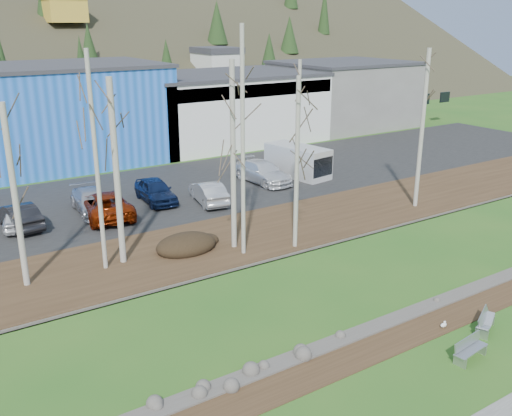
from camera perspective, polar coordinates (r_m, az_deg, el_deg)
ground at (r=23.66m, az=20.66°, el=-13.02°), size 200.00×200.00×0.00m
dirt_strip at (r=24.72m, az=16.72°, el=-11.10°), size 80.00×1.80×0.03m
near_bank_rocks at (r=25.28m, az=14.98°, el=-10.28°), size 80.00×0.80×0.50m
river at (r=27.82m, az=8.72°, el=-7.08°), size 80.00×8.00×0.90m
far_bank_rocks at (r=30.69m, az=3.63°, el=-4.39°), size 80.00×0.80×0.46m
far_bank at (r=33.09m, az=0.31°, el=-2.49°), size 80.00×7.00×0.15m
parking_lot at (r=41.78m, az=-7.67°, el=1.82°), size 80.00×14.00×0.14m
building_blue at (r=52.04m, az=-20.80°, el=8.69°), size 20.40×12.24×8.30m
building_white at (r=58.67m, az=-3.18°, el=10.07°), size 18.36×12.24×6.80m
building_grey at (r=68.02m, az=8.76°, el=11.24°), size 14.28×12.24×7.30m
bench_intact at (r=22.81m, az=20.58°, el=-13.06°), size 1.67×0.67×0.82m
bench_damaged at (r=24.93m, az=21.89°, el=-10.54°), size 1.67×1.16×0.72m
seagull at (r=24.63m, az=18.26°, el=-11.03°), size 0.36×0.19×0.27m
dirt_mound at (r=30.59m, az=-7.00°, el=-3.61°), size 3.36×2.37×0.66m
birch_0 at (r=27.30m, az=-22.95°, el=0.93°), size 0.28×0.28×8.41m
birch_1 at (r=27.69m, az=-15.66°, el=4.20°), size 0.21×0.21×10.50m
birch_2 at (r=28.37m, az=-13.77°, el=3.34°), size 0.31×0.31×9.21m
birch_3 at (r=28.40m, az=-1.33°, el=6.30°), size 0.21×0.21×11.54m
birch_4 at (r=29.47m, az=-2.31°, el=5.06°), size 0.27×0.27×9.86m
birch_5 at (r=33.57m, az=4.22°, el=6.43°), size 0.20×0.20×9.57m
birch_6 at (r=29.68m, az=4.09°, el=4.33°), size 0.23×0.23×9.06m
birch_7 at (r=37.87m, az=16.26°, el=7.49°), size 0.27×0.27×10.05m
car_0 at (r=36.33m, az=-22.81°, el=-0.85°), size 2.32×4.06×1.30m
car_1 at (r=36.23m, az=-22.63°, el=-0.72°), size 2.04×4.65×1.49m
car_2 at (r=36.54m, az=-14.88°, el=0.36°), size 3.28×6.03×1.61m
car_3 at (r=37.62m, az=-16.08°, el=0.64°), size 2.40×5.13×1.45m
car_4 at (r=38.82m, az=-10.01°, el=1.73°), size 2.18×4.72×1.56m
car_5 at (r=38.15m, az=-4.78°, el=1.57°), size 2.35×4.64×1.46m
car_6 at (r=42.90m, az=0.68°, el=3.62°), size 2.48×5.55×1.58m
van_white at (r=44.68m, az=4.39°, el=4.67°), size 2.99×5.62×2.34m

